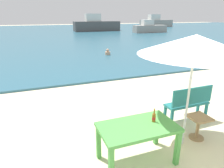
# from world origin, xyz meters

# --- Properties ---
(ground_plane) EXTENTS (120.00, 120.00, 0.00)m
(ground_plane) POSITION_xyz_m (0.00, 0.00, 0.00)
(ground_plane) COLOR beige
(sea_water) EXTENTS (120.00, 50.00, 0.08)m
(sea_water) POSITION_xyz_m (0.00, 30.00, 0.04)
(sea_water) COLOR #2D6075
(sea_water) RESTS_ON ground_plane
(picnic_table_green) EXTENTS (1.40, 0.80, 0.76)m
(picnic_table_green) POSITION_xyz_m (-1.07, 0.28, 0.65)
(picnic_table_green) COLOR #4C9E47
(picnic_table_green) RESTS_ON ground_plane
(beer_bottle_amber) EXTENTS (0.07, 0.07, 0.26)m
(beer_bottle_amber) POSITION_xyz_m (-0.74, 0.31, 0.85)
(beer_bottle_amber) COLOR brown
(beer_bottle_amber) RESTS_ON picnic_table_green
(patio_umbrella) EXTENTS (2.10, 2.10, 2.30)m
(patio_umbrella) POSITION_xyz_m (0.09, 0.40, 2.12)
(patio_umbrella) COLOR silver
(patio_umbrella) RESTS_ON ground_plane
(side_table_wood) EXTENTS (0.44, 0.44, 0.54)m
(side_table_wood) POSITION_xyz_m (0.53, 0.46, 0.35)
(side_table_wood) COLOR #9E7A51
(side_table_wood) RESTS_ON ground_plane
(bench_teal_center) EXTENTS (1.20, 0.37, 0.95)m
(bench_teal_center) POSITION_xyz_m (0.87, 1.18, 0.54)
(bench_teal_center) COLOR #237275
(bench_teal_center) RESTS_ON ground_plane
(swimmer_person) EXTENTS (0.34, 0.34, 0.41)m
(swimmer_person) POSITION_xyz_m (1.86, 10.13, 0.24)
(swimmer_person) COLOR tan
(swimmer_person) RESTS_ON sea_water
(boat_sailboat) EXTENTS (7.54, 2.06, 2.74)m
(boat_sailboat) POSITION_xyz_m (7.16, 30.60, 1.07)
(boat_sailboat) COLOR #4C4C4C
(boat_sailboat) RESTS_ON sea_water
(boat_ferry) EXTENTS (5.18, 1.41, 1.88)m
(boat_ferry) POSITION_xyz_m (13.87, 24.86, 0.76)
(boat_ferry) COLOR gray
(boat_ferry) RESTS_ON sea_water
(boat_barge) EXTENTS (7.36, 2.01, 2.68)m
(boat_barge) POSITION_xyz_m (23.08, 37.54, 1.04)
(boat_barge) COLOR gray
(boat_barge) RESTS_ON sea_water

